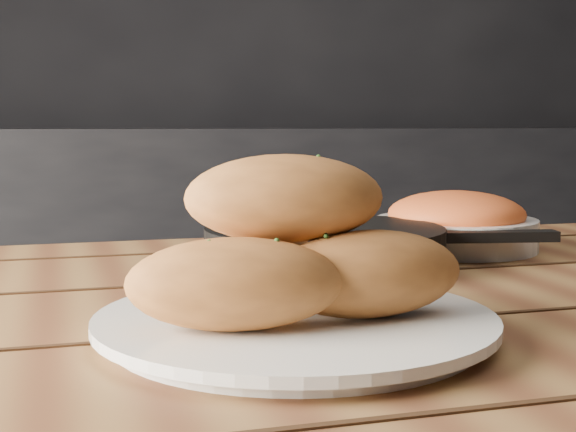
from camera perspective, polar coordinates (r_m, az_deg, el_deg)
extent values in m
cube|color=black|center=(2.44, 1.73, -4.36)|extent=(2.80, 0.60, 0.90)
cube|color=brown|center=(0.73, -3.12, -7.76)|extent=(1.36, 0.85, 0.04)
cylinder|color=white|center=(0.61, 0.53, -8.07)|extent=(0.27, 0.27, 0.01)
cylinder|color=white|center=(0.61, 0.53, -7.34)|extent=(0.30, 0.30, 0.01)
ellipsoid|color=#B16931|center=(0.55, -3.78, -4.85)|extent=(0.16, 0.09, 0.06)
ellipsoid|color=#B16931|center=(0.59, 5.75, -4.11)|extent=(0.15, 0.07, 0.06)
ellipsoid|color=#B16931|center=(0.65, -1.25, -3.16)|extent=(0.10, 0.15, 0.06)
ellipsoid|color=#B16931|center=(0.59, -0.24, 1.26)|extent=(0.16, 0.09, 0.06)
cylinder|color=black|center=(0.91, 2.60, -2.66)|extent=(0.26, 0.26, 0.03)
cylinder|color=black|center=(0.91, 2.61, -1.41)|extent=(0.27, 0.27, 0.02)
cube|color=black|center=(0.95, 14.66, -1.40)|extent=(0.14, 0.05, 0.01)
cylinder|color=white|center=(1.05, 11.84, -1.25)|extent=(0.21, 0.21, 0.04)
ellipsoid|color=orange|center=(1.05, 11.87, 0.10)|extent=(0.18, 0.18, 0.06)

